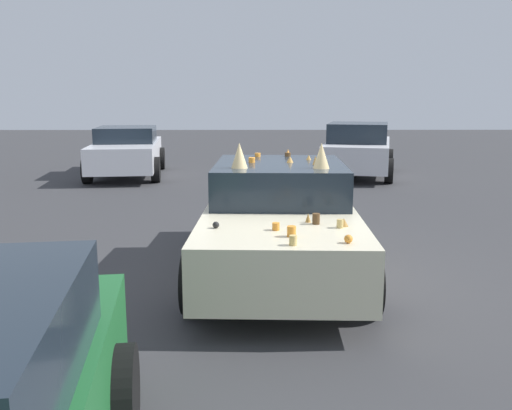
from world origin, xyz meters
TOP-DOWN VIEW (x-y plane):
  - ground_plane at (0.00, 0.00)m, footprint 60.00×60.00m
  - art_car_decorated at (0.06, -0.00)m, footprint 4.49×2.18m
  - parked_sedan_row_back_far at (8.84, -2.66)m, footprint 4.43×2.69m
  - parked_sedan_row_back_center at (8.90, 3.91)m, footprint 4.45×2.33m

SIDE VIEW (x-z plane):
  - ground_plane at x=0.00m, z-range 0.00..0.00m
  - parked_sedan_row_back_center at x=8.90m, z-range 0.02..1.40m
  - art_car_decorated at x=0.06m, z-range -0.14..1.57m
  - parked_sedan_row_back_far at x=8.84m, z-range -0.01..1.50m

